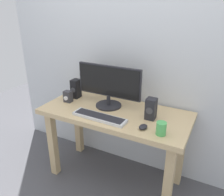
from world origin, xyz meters
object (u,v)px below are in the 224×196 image
object	(u,v)px
monitor	(109,85)
desk	(115,123)
audio_controller	(68,97)
coffee_mug	(161,128)
speaker_left	(76,89)
speaker_right	(151,109)
keyboard_primary	(99,117)
mouse	(143,127)

from	to	relation	value
monitor	desk	bearing A→B (deg)	-36.10
desk	monitor	size ratio (longest dim) A/B	2.15
audio_controller	coffee_mug	bearing A→B (deg)	-9.81
speaker_left	monitor	bearing A→B (deg)	-4.10
speaker_left	audio_controller	distance (m)	0.13
desk	audio_controller	bearing A→B (deg)	-176.93
speaker_right	coffee_mug	size ratio (longest dim) A/B	1.79
keyboard_primary	speaker_left	distance (m)	0.53
desk	monitor	bearing A→B (deg)	143.90
desk	keyboard_primary	distance (m)	0.24
mouse	coffee_mug	distance (m)	0.15
monitor	keyboard_primary	xyz separation A→B (m)	(0.05, -0.26, -0.19)
desk	mouse	distance (m)	0.40
speaker_left	coffee_mug	distance (m)	1.01
speaker_left	audio_controller	xyz separation A→B (m)	(-0.00, -0.13, -0.04)
speaker_left	audio_controller	bearing A→B (deg)	-91.79
mouse	speaker_left	xyz separation A→B (m)	(-0.82, 0.28, 0.08)
monitor	keyboard_primary	bearing A→B (deg)	-79.43
monitor	audio_controller	distance (m)	0.44
speaker_right	keyboard_primary	bearing A→B (deg)	-152.45
speaker_left	speaker_right	bearing A→B (deg)	-6.39
keyboard_primary	monitor	bearing A→B (deg)	100.57
monitor	audio_controller	world-z (taller)	monitor
desk	coffee_mug	distance (m)	0.54
mouse	monitor	bearing A→B (deg)	160.10
monitor	speaker_left	distance (m)	0.41
keyboard_primary	speaker_right	distance (m)	0.43
monitor	coffee_mug	size ratio (longest dim) A/B	6.14
desk	monitor	xyz separation A→B (m)	(-0.10, 0.07, 0.33)
speaker_right	audio_controller	bearing A→B (deg)	-177.49
speaker_left	audio_controller	size ratio (longest dim) A/B	1.72
keyboard_primary	coffee_mug	world-z (taller)	coffee_mug
keyboard_primary	coffee_mug	xyz separation A→B (m)	(0.53, -0.01, 0.04)
keyboard_primary	coffee_mug	bearing A→B (deg)	-0.74
monitor	coffee_mug	bearing A→B (deg)	-24.97
mouse	audio_controller	size ratio (longest dim) A/B	0.75
speaker_left	coffee_mug	bearing A→B (deg)	-17.00
desk	audio_controller	xyz separation A→B (m)	(-0.50, -0.03, 0.18)
audio_controller	coffee_mug	xyz separation A→B (m)	(0.97, -0.17, -0.00)
speaker_right	audio_controller	xyz separation A→B (m)	(-0.82, -0.04, -0.03)
desk	coffee_mug	size ratio (longest dim) A/B	13.21
monitor	audio_controller	bearing A→B (deg)	-165.89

